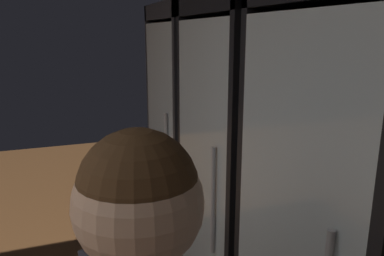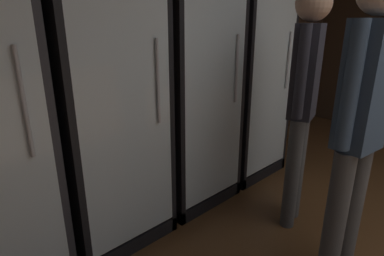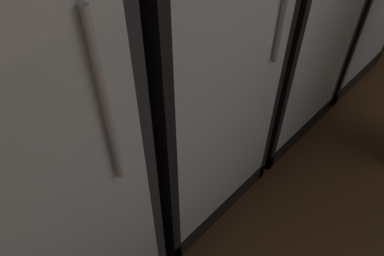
# 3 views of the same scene
# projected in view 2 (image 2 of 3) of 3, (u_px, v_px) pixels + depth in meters

# --- Properties ---
(wall_back) EXTENTS (6.00, 0.06, 2.80)m
(wall_back) POSITION_uv_depth(u_px,v_px,m) (193.00, 25.00, 2.94)
(wall_back) COLOR #382619
(wall_back) RESTS_ON ground
(cooler_left) EXTENTS (0.69, 0.69, 2.01)m
(cooler_left) POSITION_uv_depth(u_px,v_px,m) (95.00, 98.00, 2.05)
(cooler_left) COLOR black
(cooler_left) RESTS_ON ground
(cooler_center) EXTENTS (0.69, 0.69, 2.01)m
(cooler_center) POSITION_uv_depth(u_px,v_px,m) (180.00, 82.00, 2.53)
(cooler_center) COLOR black
(cooler_center) RESTS_ON ground
(cooler_right) EXTENTS (0.69, 0.69, 2.01)m
(cooler_right) POSITION_uv_depth(u_px,v_px,m) (238.00, 72.00, 3.02)
(cooler_right) COLOR black
(cooler_right) RESTS_ON ground
(shopper_near) EXTENTS (0.33, 0.22, 1.68)m
(shopper_near) POSITION_uv_depth(u_px,v_px,m) (305.00, 81.00, 2.10)
(shopper_near) COLOR #4C4C4C
(shopper_near) RESTS_ON ground
(shopper_far) EXTENTS (0.36, 0.23, 1.71)m
(shopper_far) POSITION_uv_depth(u_px,v_px,m) (363.00, 104.00, 1.54)
(shopper_far) COLOR #4C4C4C
(shopper_far) RESTS_ON ground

